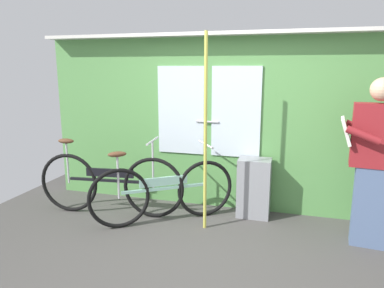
{
  "coord_description": "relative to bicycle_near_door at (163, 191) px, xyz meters",
  "views": [
    {
      "loc": [
        0.83,
        -2.98,
        1.75
      ],
      "look_at": [
        -0.25,
        0.78,
        0.92
      ],
      "focal_mm": 33.39,
      "sensor_mm": 36.0,
      "label": 1
    }
  ],
  "objects": [
    {
      "name": "ground_plane",
      "position": [
        0.57,
        -0.67,
        -0.39
      ],
      "size": [
        5.67,
        4.31,
        0.04
      ],
      "primitive_type": "cube",
      "color": "#474442"
    },
    {
      "name": "train_door_wall",
      "position": [
        0.56,
        0.68,
        0.76
      ],
      "size": [
        4.67,
        0.28,
        2.17
      ],
      "color": "#56934C",
      "rests_on": "ground_plane"
    },
    {
      "name": "bicycle_near_door",
      "position": [
        0.0,
        0.0,
        0.0
      ],
      "size": [
        1.43,
        1.01,
        0.9
      ],
      "rotation": [
        0.0,
        0.0,
        0.61
      ],
      "color": "black",
      "rests_on": "ground_plane"
    },
    {
      "name": "bicycle_leaning_behind",
      "position": [
        -0.7,
        0.03,
        0.02
      ],
      "size": [
        1.81,
        0.44,
        0.95
      ],
      "rotation": [
        0.0,
        0.0,
        0.1
      ],
      "color": "black",
      "rests_on": "ground_plane"
    },
    {
      "name": "passenger_reading_newspaper",
      "position": [
        2.17,
        0.05,
        0.51
      ],
      "size": [
        0.59,
        0.51,
        1.67
      ],
      "rotation": [
        0.0,
        0.0,
        3.04
      ],
      "color": "slate",
      "rests_on": "ground_plane"
    },
    {
      "name": "trash_bin_by_wall",
      "position": [
        0.99,
        0.46,
        -0.02
      ],
      "size": [
        0.38,
        0.28,
        0.71
      ],
      "primitive_type": "cube",
      "color": "gray",
      "rests_on": "ground_plane"
    },
    {
      "name": "handrail_pole",
      "position": [
        0.5,
        -0.02,
        0.69
      ],
      "size": [
        0.04,
        0.04,
        2.13
      ],
      "primitive_type": "cylinder",
      "color": "#C6C14C",
      "rests_on": "ground_plane"
    }
  ]
}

